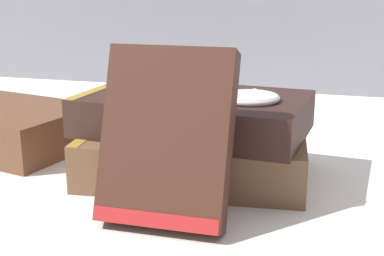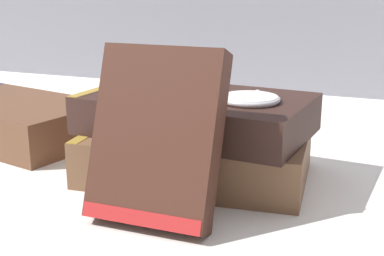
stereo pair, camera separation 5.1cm
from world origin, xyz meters
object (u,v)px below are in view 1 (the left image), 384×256
Objects in this scene: book_flat_top at (189,113)px; pocket_watch at (250,98)px; book_flat_bottom at (190,154)px; book_leaning_front at (167,143)px; reading_glasses at (158,130)px.

pocket_watch reaches higher than book_flat_top.
book_flat_top reaches higher than book_flat_bottom.
pocket_watch is (0.05, 0.10, 0.02)m from book_leaning_front.
book_flat_bottom is at bearing -65.34° from book_flat_top.
reading_glasses is (-0.09, 0.15, -0.02)m from book_flat_bottom.
reading_glasses is (-0.10, 0.26, -0.07)m from book_leaning_front.
book_flat_bottom is 1.00× the size of book_flat_top.
pocket_watch is at bearing -5.24° from book_flat_top.
book_flat_top is at bearing 103.83° from book_flat_bottom.
book_flat_top is at bearing -39.90° from reading_glasses.
book_flat_top is (-0.00, 0.01, 0.04)m from book_flat_bottom.
reading_glasses is at bearing 133.34° from pocket_watch.
book_leaning_front is 1.20× the size of reading_glasses.
book_leaning_front is at bearing -116.72° from pocket_watch.
book_flat_top is at bearing 169.59° from pocket_watch.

